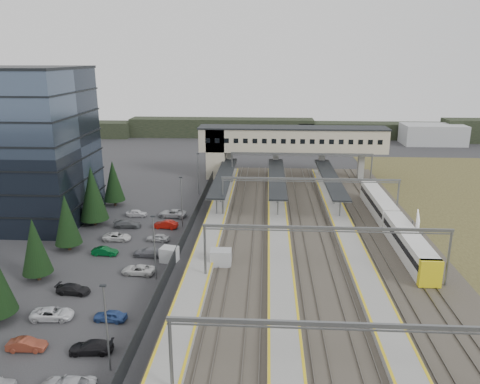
# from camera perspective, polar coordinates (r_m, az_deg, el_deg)

# --- Properties ---
(ground) EXTENTS (220.00, 220.00, 0.00)m
(ground) POSITION_cam_1_polar(r_m,az_deg,el_deg) (64.10, -1.49, -7.52)
(ground) COLOR #2B2B2D
(ground) RESTS_ON ground
(office_building) EXTENTS (24.30, 18.30, 24.30)m
(office_building) POSITION_cam_1_polar(r_m,az_deg,el_deg) (82.68, -26.60, 5.05)
(office_building) COLOR #374458
(office_building) RESTS_ON ground
(conifer_row) EXTENTS (4.42, 49.82, 9.50)m
(conifer_row) POSITION_cam_1_polar(r_m,az_deg,el_deg) (64.45, -21.76, -3.97)
(conifer_row) COLOR black
(conifer_row) RESTS_ON ground
(car_park) EXTENTS (10.62, 44.82, 1.29)m
(car_park) POSITION_cam_1_polar(r_m,az_deg,el_deg) (60.87, -14.61, -8.81)
(car_park) COLOR #B8BABE
(car_park) RESTS_ON ground
(lampposts) EXTENTS (0.50, 53.25, 8.07)m
(lampposts) POSITION_cam_1_polar(r_m,az_deg,el_deg) (64.78, -8.50, -3.31)
(lampposts) COLOR slate
(lampposts) RESTS_ON ground
(fence) EXTENTS (0.08, 90.00, 2.00)m
(fence) POSITION_cam_1_polar(r_m,az_deg,el_deg) (69.11, -6.54, -4.91)
(fence) COLOR #26282B
(fence) RESTS_ON ground
(relay_cabin_near) EXTENTS (2.67, 1.97, 2.21)m
(relay_cabin_near) POSITION_cam_1_polar(r_m,az_deg,el_deg) (60.14, -2.35, -8.05)
(relay_cabin_near) COLOR #A3A6A9
(relay_cabin_near) RESTS_ON ground
(relay_cabin_far) EXTENTS (2.48, 2.22, 1.95)m
(relay_cabin_far) POSITION_cam_1_polar(r_m,az_deg,el_deg) (62.11, -8.63, -7.54)
(relay_cabin_far) COLOR #A3A6A9
(relay_cabin_far) RESTS_ON ground
(rail_corridor) EXTENTS (34.00, 90.00, 0.92)m
(rail_corridor) POSITION_cam_1_polar(r_m,az_deg,el_deg) (68.52, 6.71, -5.75)
(rail_corridor) COLOR #3B372D
(rail_corridor) RESTS_ON ground
(canopies) EXTENTS (23.10, 30.00, 3.28)m
(canopies) POSITION_cam_1_polar(r_m,az_deg,el_deg) (88.22, 4.50, 1.84)
(canopies) COLOR black
(canopies) RESTS_ON ground
(footbridge) EXTENTS (40.40, 6.40, 11.20)m
(footbridge) POSITION_cam_1_polar(r_m,az_deg,el_deg) (102.05, 4.81, 6.11)
(footbridge) COLOR beige
(footbridge) RESTS_ON ground
(gantries) EXTENTS (28.40, 62.28, 7.17)m
(gantries) POSITION_cam_1_polar(r_m,az_deg,el_deg) (64.93, 9.32, -1.76)
(gantries) COLOR slate
(gantries) RESTS_ON ground
(train) EXTENTS (2.59, 36.02, 3.26)m
(train) POSITION_cam_1_polar(r_m,az_deg,el_deg) (73.95, 18.02, -3.49)
(train) COLOR silver
(train) RESTS_ON ground
(billboard) EXTENTS (1.55, 5.30, 4.52)m
(billboard) POSITION_cam_1_polar(r_m,az_deg,el_deg) (70.25, 20.83, -3.82)
(billboard) COLOR slate
(billboard) RESTS_ON ground
(treeline_far) EXTENTS (170.00, 19.00, 7.00)m
(treeline_far) POSITION_cam_1_polar(r_m,az_deg,el_deg) (153.58, 10.42, 7.45)
(treeline_far) COLOR black
(treeline_far) RESTS_ON ground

